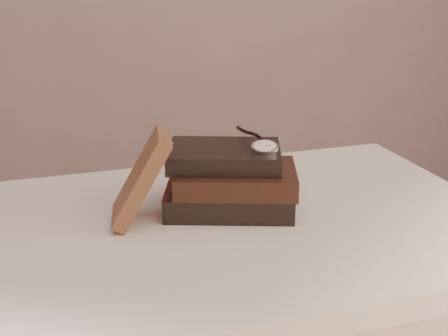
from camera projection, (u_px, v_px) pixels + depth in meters
name	position (u px, v px, depth m)	size (l,w,h in m)	color
table	(207.00, 271.00, 1.01)	(1.00, 0.60, 0.75)	silver
book_stack	(230.00, 181.00, 1.01)	(0.25, 0.22, 0.11)	black
journal	(141.00, 178.00, 0.95)	(0.02, 0.10, 0.16)	#472A1B
pocket_watch	(263.00, 146.00, 0.99)	(0.06, 0.15, 0.02)	silver
eyeglasses	(189.00, 160.00, 1.08)	(0.12, 0.13, 0.04)	silver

